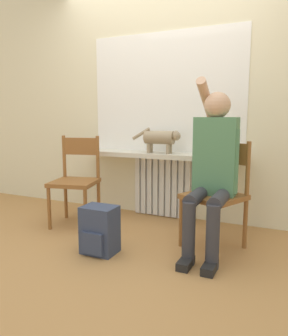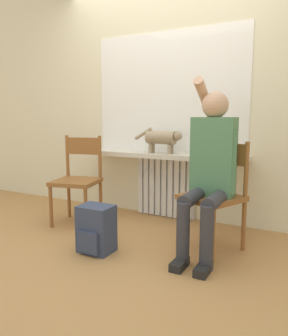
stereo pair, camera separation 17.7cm
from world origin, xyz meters
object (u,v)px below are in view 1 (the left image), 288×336
at_px(chair_left, 76,179).
at_px(cat, 161,138).
at_px(backpack, 99,230).
at_px(chair_right, 217,193).
at_px(person, 213,164).

xyz_separation_m(chair_left, cat, (0.75, 0.46, 0.41)).
bearing_deg(backpack, chair_left, 138.94).
xyz_separation_m(chair_right, person, (-0.02, -0.10, 0.26)).
xyz_separation_m(person, backpack, (-0.81, -0.44, -0.54)).
bearing_deg(chair_right, person, -74.79).
bearing_deg(chair_left, backpack, -54.32).
height_order(chair_right, cat, cat).
distance_m(chair_left, cat, 0.97).
bearing_deg(person, cat, 140.68).
distance_m(chair_right, cat, 0.93).
xyz_separation_m(chair_right, backpack, (-0.83, -0.54, -0.28)).
relative_size(person, cat, 2.62).
distance_m(cat, backpack, 1.22).
xyz_separation_m(cat, backpack, (-0.13, -1.00, -0.69)).
bearing_deg(person, chair_left, 175.85).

